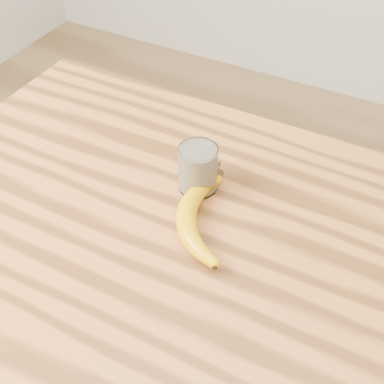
% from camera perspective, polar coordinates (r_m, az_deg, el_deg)
% --- Properties ---
extents(table, '(1.20, 0.80, 0.90)m').
position_cam_1_polar(table, '(0.93, 2.12, -13.01)').
color(table, '#B2672E').
rests_on(table, ground).
extents(smoothie_glass, '(0.07, 0.07, 0.09)m').
position_cam_1_polar(smoothie_glass, '(0.92, 0.65, 2.56)').
color(smoothie_glass, white).
rests_on(smoothie_glass, table).
extents(banana, '(0.21, 0.30, 0.03)m').
position_cam_1_polar(banana, '(0.87, -0.69, -2.65)').
color(banana, '#E4A400').
rests_on(banana, table).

